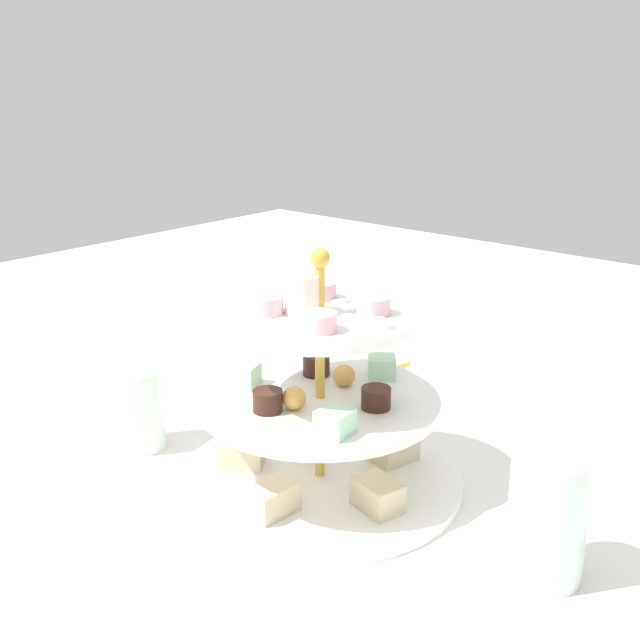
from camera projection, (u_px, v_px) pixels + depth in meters
The scene contains 7 objects.
ground_plane at pixel (320, 483), 0.85m from camera, with size 2.40×2.40×0.00m, color silver.
tiered_serving_stand at pixel (320, 418), 0.83m from camera, with size 0.31×0.31×0.26m.
water_glass_tall_right at pixel (547, 517), 0.68m from camera, with size 0.07×0.07×0.12m, color silver.
water_glass_short_left at pixel (286, 368), 1.08m from camera, with size 0.06×0.06×0.07m, color silver.
teacup_with_saucer at pixel (388, 375), 1.08m from camera, with size 0.09×0.09×0.05m.
butter_knife_right at pixel (547, 432), 0.97m from camera, with size 0.17×0.01×0.00m, color silver.
water_glass_mid_back at pixel (139, 408), 0.92m from camera, with size 0.06×0.06×0.10m, color silver.
Camera 1 is at (-0.49, 0.57, 0.43)m, focal length 44.46 mm.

